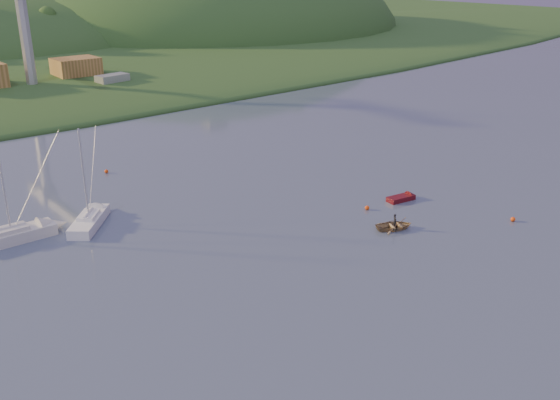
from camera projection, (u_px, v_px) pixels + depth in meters
hill_right at (211, 34)px, 234.72m from camera, size 150.00×130.00×60.00m
wharf at (45, 88)px, 128.19m from camera, size 42.00×16.00×2.40m
shed_east at (76, 67)px, 133.25m from camera, size 9.00×7.00×4.00m
dock_crane at (25, 9)px, 118.06m from camera, size 3.20×28.00×20.30m
sailboat_near at (89, 220)px, 64.54m from camera, size 6.63×7.15×10.42m
sailboat_far at (12, 235)px, 60.91m from camera, size 8.26×2.52×11.44m
canoe at (394, 226)px, 63.85m from camera, size 4.64×4.11×0.80m
paddler at (395, 223)px, 63.73m from camera, size 0.53×0.62×1.43m
red_tender at (406, 197)px, 71.88m from camera, size 4.08×1.93×1.34m
work_vessel at (113, 87)px, 128.73m from camera, size 15.83×7.76×3.90m
buoy_0 at (513, 219)px, 65.82m from camera, size 0.50×0.50×0.50m
buoy_1 at (367, 208)px, 68.86m from camera, size 0.50×0.50×0.50m
buoy_3 at (106, 171)px, 80.76m from camera, size 0.50×0.50×0.50m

